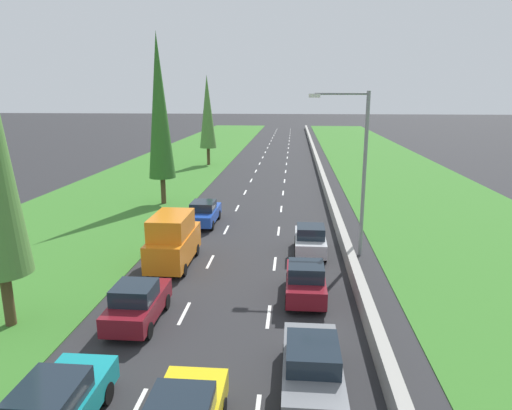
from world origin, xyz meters
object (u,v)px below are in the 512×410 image
(blue_sedan_left_lane, at_px, (204,213))
(street_light_mast, at_px, (358,163))
(teal_sedan_left_lane, at_px, (53,410))
(maroon_hatchback_left_lane, at_px, (137,303))
(orange_van_left_lane, at_px, (173,240))
(grey_sedan_right_lane, at_px, (312,367))
(poplar_tree_second, at_px, (159,107))
(poplar_tree_third, at_px, (207,112))
(silver_hatchback_right_lane, at_px, (310,240))
(maroon_hatchback_right_lane, at_px, (306,281))

(blue_sedan_left_lane, relative_size, street_light_mast, 0.50)
(teal_sedan_left_lane, bearing_deg, maroon_hatchback_left_lane, 88.90)
(teal_sedan_left_lane, relative_size, orange_van_left_lane, 0.92)
(blue_sedan_left_lane, bearing_deg, grey_sedan_right_lane, -69.15)
(street_light_mast, bearing_deg, grey_sedan_right_lane, -102.70)
(blue_sedan_left_lane, bearing_deg, street_light_mast, -29.54)
(grey_sedan_right_lane, height_order, poplar_tree_second, poplar_tree_second)
(teal_sedan_left_lane, relative_size, street_light_mast, 0.50)
(grey_sedan_right_lane, xyz_separation_m, maroon_hatchback_left_lane, (-6.69, 3.71, 0.02))
(blue_sedan_left_lane, height_order, poplar_tree_third, poplar_tree_third)
(teal_sedan_left_lane, xyz_separation_m, street_light_mast, (9.61, 14.97, 4.42))
(teal_sedan_left_lane, distance_m, silver_hatchback_right_lane, 16.49)
(blue_sedan_left_lane, bearing_deg, maroon_hatchback_right_lane, -59.33)
(silver_hatchback_right_lane, xyz_separation_m, poplar_tree_third, (-11.84, 32.65, 5.78))
(grey_sedan_right_lane, relative_size, blue_sedan_left_lane, 1.00)
(blue_sedan_left_lane, bearing_deg, silver_hatchback_right_lane, -37.83)
(silver_hatchback_right_lane, relative_size, blue_sedan_left_lane, 0.87)
(grey_sedan_right_lane, distance_m, orange_van_left_lane, 12.17)
(grey_sedan_right_lane, relative_size, silver_hatchback_right_lane, 1.15)
(grey_sedan_right_lane, relative_size, poplar_tree_third, 0.40)
(maroon_hatchback_right_lane, xyz_separation_m, blue_sedan_left_lane, (-6.77, 11.42, -0.02))
(maroon_hatchback_left_lane, xyz_separation_m, poplar_tree_third, (-4.81, 41.28, 5.78))
(poplar_tree_second, bearing_deg, maroon_hatchback_left_lane, -76.95)
(grey_sedan_right_lane, distance_m, maroon_hatchback_right_lane, 6.49)
(maroon_hatchback_right_lane, distance_m, blue_sedan_left_lane, 13.27)
(maroon_hatchback_right_lane, xyz_separation_m, poplar_tree_second, (-11.27, 17.19, 7.00))
(poplar_tree_third, bearing_deg, poplar_tree_second, -89.52)
(poplar_tree_third, distance_m, street_light_mast, 35.57)
(maroon_hatchback_right_lane, distance_m, orange_van_left_lane, 7.72)
(grey_sedan_right_lane, height_order, maroon_hatchback_left_lane, maroon_hatchback_left_lane)
(teal_sedan_left_lane, relative_size, poplar_tree_third, 0.40)
(grey_sedan_right_lane, bearing_deg, poplar_tree_second, 115.53)
(maroon_hatchback_left_lane, relative_size, blue_sedan_left_lane, 0.87)
(poplar_tree_second, distance_m, poplar_tree_third, 21.34)
(grey_sedan_right_lane, relative_size, orange_van_left_lane, 0.92)
(maroon_hatchback_right_lane, height_order, poplar_tree_third, poplar_tree_third)
(teal_sedan_left_lane, bearing_deg, grey_sedan_right_lane, 20.33)
(poplar_tree_second, height_order, poplar_tree_third, poplar_tree_second)
(maroon_hatchback_right_lane, distance_m, poplar_tree_third, 40.58)
(teal_sedan_left_lane, relative_size, poplar_tree_second, 0.33)
(grey_sedan_right_lane, relative_size, poplar_tree_second, 0.33)
(poplar_tree_third, bearing_deg, blue_sedan_left_lane, -80.21)
(maroon_hatchback_left_lane, height_order, orange_van_left_lane, orange_van_left_lane)
(maroon_hatchback_right_lane, bearing_deg, blue_sedan_left_lane, 120.67)
(orange_van_left_lane, distance_m, street_light_mast, 10.71)
(street_light_mast, bearing_deg, maroon_hatchback_right_lane, -115.58)
(maroon_hatchback_left_lane, distance_m, poplar_tree_second, 21.66)
(maroon_hatchback_right_lane, relative_size, street_light_mast, 0.43)
(maroon_hatchback_right_lane, distance_m, poplar_tree_second, 21.71)
(silver_hatchback_right_lane, xyz_separation_m, street_light_mast, (2.46, 0.11, 4.40))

